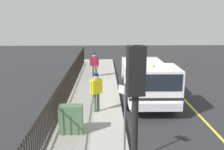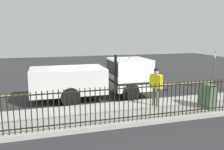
% 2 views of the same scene
% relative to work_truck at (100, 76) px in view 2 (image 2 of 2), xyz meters
% --- Properties ---
extents(ground_plane, '(50.07, 50.07, 0.00)m').
position_rel_work_truck_xyz_m(ground_plane, '(-0.01, -0.96, -1.23)').
color(ground_plane, '#2B2B2D').
rests_on(ground_plane, ground).
extents(sidewalk_slab, '(2.95, 22.76, 0.17)m').
position_rel_work_truck_xyz_m(sidewalk_slab, '(2.94, -0.96, -1.15)').
color(sidewalk_slab, '#A3A099').
rests_on(sidewalk_slab, ground).
extents(lane_marking, '(0.12, 20.48, 0.01)m').
position_rel_work_truck_xyz_m(lane_marking, '(-2.08, -0.96, -1.23)').
color(lane_marking, yellow).
rests_on(lane_marking, ground).
extents(work_truck, '(2.46, 6.63, 2.50)m').
position_rel_work_truck_xyz_m(work_truck, '(0.00, 0.00, 0.00)').
color(work_truck, white).
rests_on(work_truck, ground).
extents(worker_standing, '(0.55, 0.50, 1.84)m').
position_rel_work_truck_xyz_m(worker_standing, '(2.65, 2.04, 0.06)').
color(worker_standing, yellow).
rests_on(worker_standing, sidewalk_slab).
extents(iron_fence, '(0.04, 19.38, 1.46)m').
position_rel_work_truck_xyz_m(iron_fence, '(4.21, -0.96, -0.33)').
color(iron_fence, black).
rests_on(iron_fence, sidewalk_slab).
extents(utility_cabinet, '(0.88, 0.40, 1.10)m').
position_rel_work_truck_xyz_m(utility_cabinet, '(3.53, 4.26, -0.51)').
color(utility_cabinet, '#4C6B4C').
rests_on(utility_cabinet, sidewalk_slab).
extents(traffic_cone, '(0.51, 0.51, 0.72)m').
position_rel_work_truck_xyz_m(traffic_cone, '(-1.86, -3.54, -0.87)').
color(traffic_cone, orange).
rests_on(traffic_cone, ground).
extents(street_sign, '(0.37, 0.38, 2.41)m').
position_rel_work_truck_xyz_m(street_sign, '(1.67, 6.12, 0.44)').
color(street_sign, '#4C4C4C').
rests_on(street_sign, sidewalk_slab).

